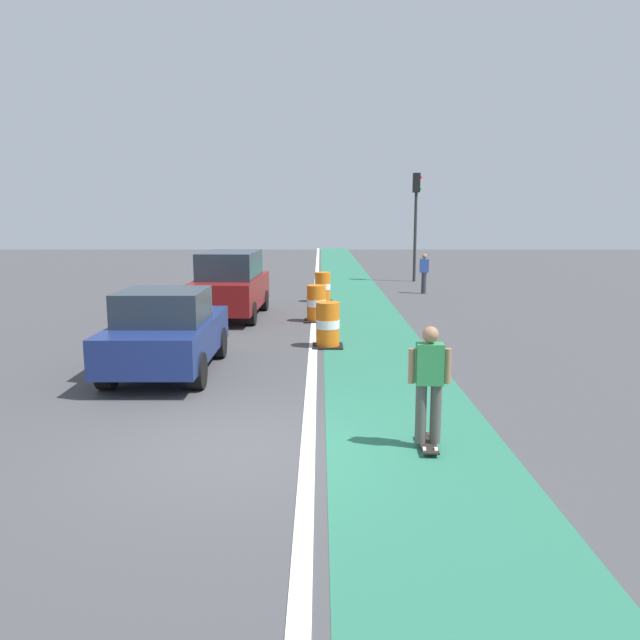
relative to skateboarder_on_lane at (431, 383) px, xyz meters
The scene contains 11 objects.
ground_plane 2.69m from the skateboarder_on_lane, behind, with size 100.00×100.00×0.00m, color #424244.
bike_lane_strip 11.96m from the skateboarder_on_lane, 90.64° to the left, with size 2.50×80.00×0.01m, color #286B51.
lane_divider_stripe 12.07m from the skateboarder_on_lane, 97.80° to the left, with size 0.20×80.00×0.01m, color silver.
skateboarder_on_lane is the anchor object (origin of this frame).
parked_sedan_nearest 6.14m from the skateboarder_on_lane, 137.69° to the left, with size 1.93×4.11×1.70m.
parked_suv_second 11.86m from the skateboarder_on_lane, 110.93° to the left, with size 2.05×4.67×2.04m.
traffic_barrel_front 6.75m from the skateboarder_on_lane, 100.97° to the left, with size 0.73×0.73×1.09m.
traffic_barrel_mid 10.39m from the skateboarder_on_lane, 98.74° to the left, with size 0.73×0.73×1.09m.
traffic_barrel_back 14.59m from the skateboarder_on_lane, 95.39° to the left, with size 0.73×0.73×1.09m.
traffic_light_corner 22.11m from the skateboarder_on_lane, 81.95° to the left, with size 0.41×0.32×5.10m.
pedestrian_crossing 17.24m from the skateboarder_on_lane, 80.83° to the left, with size 0.34×0.20×1.61m.
Camera 1 is at (1.07, -8.02, 3.14)m, focal length 34.90 mm.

